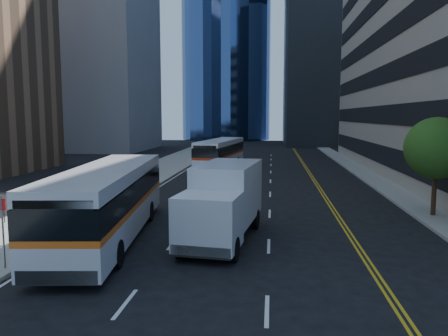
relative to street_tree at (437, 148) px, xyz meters
name	(u,v)px	position (x,y,z in m)	size (l,w,h in m)	color
ground	(255,262)	(-9.00, -8.00, -3.64)	(160.00, 160.00, 0.00)	black
sidewalk_west	(155,171)	(-19.50, 17.00, -3.57)	(5.00, 90.00, 0.15)	gray
sidewalk_east	(365,174)	(0.00, 17.00, -3.57)	(2.00, 90.00, 0.15)	gray
midrise_west	(90,38)	(-37.00, 44.00, 13.86)	(18.00, 18.00, 35.00)	gray
street_tree	(437,148)	(0.00, 0.00, 0.00)	(3.20, 3.20, 5.10)	#332114
bus_front	(108,200)	(-15.36, -5.71, -1.93)	(4.04, 12.39, 3.14)	silver
bus_rear	(220,153)	(-13.61, 20.37, -2.05)	(3.93, 11.54, 2.92)	white
box_truck	(223,201)	(-10.45, -5.32, -1.94)	(3.13, 6.96, 3.22)	silver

